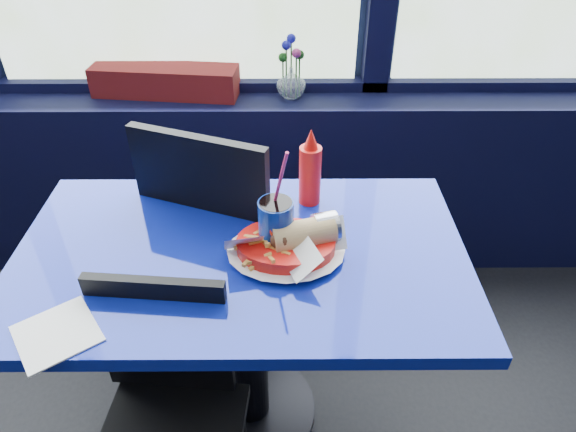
% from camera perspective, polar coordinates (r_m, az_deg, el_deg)
% --- Properties ---
extents(window_sill, '(5.00, 0.26, 0.80)m').
position_cam_1_polar(window_sill, '(2.31, -10.78, 3.72)').
color(window_sill, black).
rests_on(window_sill, ground).
extents(near_table, '(1.20, 0.70, 0.75)m').
position_cam_1_polar(near_table, '(1.49, -4.90, -9.16)').
color(near_table, black).
rests_on(near_table, ground).
extents(chair_near_front, '(0.39, 0.40, 0.80)m').
position_cam_1_polar(chair_near_front, '(1.44, -13.20, -19.62)').
color(chair_near_front, black).
rests_on(chair_near_front, ground).
extents(chair_near_back, '(0.57, 0.58, 0.98)m').
position_cam_1_polar(chair_near_back, '(1.75, -9.81, -1.58)').
color(chair_near_back, black).
rests_on(chair_near_back, ground).
extents(planter_box, '(0.58, 0.20, 0.11)m').
position_cam_1_polar(planter_box, '(2.14, -13.47, 14.41)').
color(planter_box, maroon).
rests_on(planter_box, window_sill).
extents(flower_vase, '(0.15, 0.15, 0.24)m').
position_cam_1_polar(flower_vase, '(2.05, 0.35, 14.98)').
color(flower_vase, silver).
rests_on(flower_vase, window_sill).
extents(food_basket, '(0.29, 0.29, 0.10)m').
position_cam_1_polar(food_basket, '(1.33, 0.02, -3.10)').
color(food_basket, red).
rests_on(food_basket, near_table).
extents(ketchup_bottle, '(0.06, 0.06, 0.24)m').
position_cam_1_polar(ketchup_bottle, '(1.49, 2.47, 5.03)').
color(ketchup_bottle, red).
rests_on(ketchup_bottle, near_table).
extents(soda_cup, '(0.09, 0.09, 0.31)m').
position_cam_1_polar(soda_cup, '(1.33, -1.34, -0.95)').
color(soda_cup, navy).
rests_on(soda_cup, near_table).
extents(napkin, '(0.23, 0.23, 0.00)m').
position_cam_1_polar(napkin, '(1.27, -24.30, -11.82)').
color(napkin, white).
rests_on(napkin, near_table).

